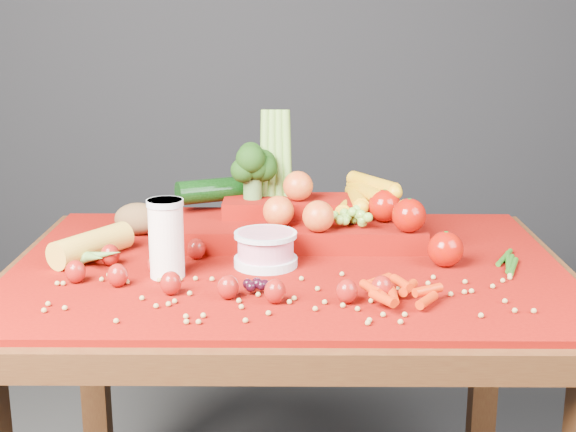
{
  "coord_description": "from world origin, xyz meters",
  "views": [
    {
      "loc": [
        0.01,
        -1.48,
        1.24
      ],
      "look_at": [
        0.0,
        0.02,
        0.85
      ],
      "focal_mm": 50.0,
      "sensor_mm": 36.0,
      "label": 1
    }
  ],
  "objects_px": {
    "yogurt_bowl": "(266,248)",
    "produce_mound": "(305,213)",
    "milk_glass": "(166,236)",
    "table": "(288,314)"
  },
  "relations": [
    {
      "from": "table",
      "to": "yogurt_bowl",
      "type": "bearing_deg",
      "value": -154.81
    },
    {
      "from": "yogurt_bowl",
      "to": "produce_mound",
      "type": "xyz_separation_m",
      "value": [
        0.08,
        0.18,
        0.02
      ]
    },
    {
      "from": "yogurt_bowl",
      "to": "milk_glass",
      "type": "bearing_deg",
      "value": -160.4
    },
    {
      "from": "yogurt_bowl",
      "to": "produce_mound",
      "type": "relative_size",
      "value": 0.21
    },
    {
      "from": "milk_glass",
      "to": "produce_mound",
      "type": "relative_size",
      "value": 0.25
    },
    {
      "from": "table",
      "to": "yogurt_bowl",
      "type": "height_order",
      "value": "yogurt_bowl"
    },
    {
      "from": "table",
      "to": "milk_glass",
      "type": "xyz_separation_m",
      "value": [
        -0.22,
        -0.08,
        0.18
      ]
    },
    {
      "from": "milk_glass",
      "to": "yogurt_bowl",
      "type": "relative_size",
      "value": 1.19
    },
    {
      "from": "table",
      "to": "milk_glass",
      "type": "height_order",
      "value": "milk_glass"
    },
    {
      "from": "yogurt_bowl",
      "to": "table",
      "type": "bearing_deg",
      "value": 25.19
    }
  ]
}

